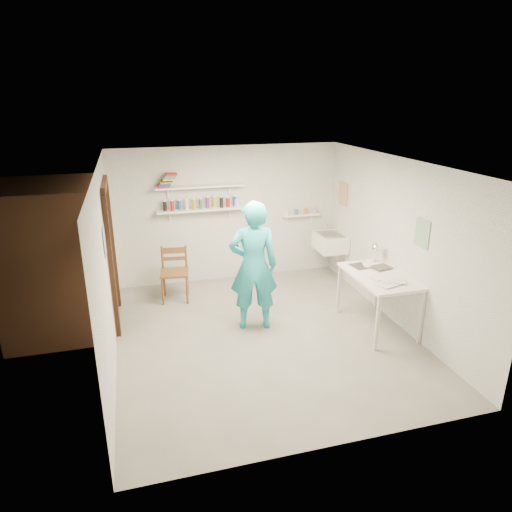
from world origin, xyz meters
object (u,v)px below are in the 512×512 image
object	(u,v)px
belfast_sink	(330,242)
man	(253,266)
work_table	(377,301)
wall_clock	(247,241)
wooden_chair	(175,273)
desk_lamp	(377,248)

from	to	relation	value
belfast_sink	man	distance (m)	2.30
work_table	man	bearing A→B (deg)	163.38
man	wall_clock	size ratio (longest dim) A/B	5.56
man	wall_clock	distance (m)	0.38
man	wooden_chair	xyz separation A→B (m)	(-1.00, 1.23, -0.46)
wooden_chair	work_table	xyz separation A→B (m)	(2.70, -1.73, -0.07)
belfast_sink	wall_clock	bearing A→B (deg)	-147.46
wall_clock	work_table	size ratio (longest dim) A/B	0.27
wooden_chair	work_table	size ratio (longest dim) A/B	0.77
belfast_sink	wooden_chair	distance (m)	2.83
work_table	desk_lamp	bearing A→B (deg)	67.58
wooden_chair	work_table	distance (m)	3.21
belfast_sink	work_table	bearing A→B (deg)	-93.30
man	wooden_chair	size ratio (longest dim) A/B	1.97
wall_clock	desk_lamp	xyz separation A→B (m)	(1.95, -0.23, -0.21)
belfast_sink	wall_clock	world-z (taller)	wall_clock
wall_clock	work_table	world-z (taller)	wall_clock
wall_clock	wooden_chair	distance (m)	1.59
wooden_chair	belfast_sink	bearing A→B (deg)	11.85
man	wooden_chair	world-z (taller)	man
wooden_chair	wall_clock	bearing A→B (deg)	-38.13
desk_lamp	belfast_sink	bearing A→B (deg)	93.78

